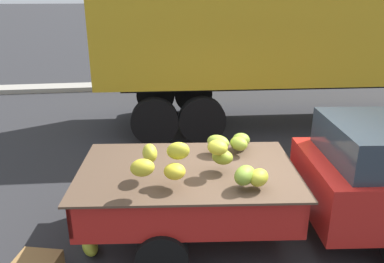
{
  "coord_description": "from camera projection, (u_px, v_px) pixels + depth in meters",
  "views": [
    {
      "loc": [
        -1.61,
        -4.49,
        3.32
      ],
      "look_at": [
        -0.9,
        0.79,
        1.34
      ],
      "focal_mm": 35.46,
      "sensor_mm": 36.0,
      "label": 1
    }
  ],
  "objects": [
    {
      "name": "fallen_banana_bunch_near_tailgate",
      "position": [
        90.0,
        246.0,
        5.1
      ],
      "size": [
        0.31,
        0.43,
        0.19
      ],
      "primitive_type": "ellipsoid",
      "rotation": [
        0.0,
        0.0,
        1.86
      ],
      "color": "#98A129",
      "rests_on": "ground"
    },
    {
      "name": "pickup_truck",
      "position": [
        337.0,
        180.0,
        5.2
      ],
      "size": [
        5.28,
        2.28,
        1.7
      ],
      "rotation": [
        0.0,
        0.0,
        -0.1
      ],
      "color": "#B21E19",
      "rests_on": "ground"
    },
    {
      "name": "ground",
      "position": [
        260.0,
        233.0,
        5.53
      ],
      "size": [
        220.0,
        220.0,
        0.0
      ],
      "primitive_type": "plane",
      "color": "#28282B"
    },
    {
      "name": "semi_trailer",
      "position": [
        339.0,
        24.0,
        9.37
      ],
      "size": [
        12.11,
        3.17,
        3.95
      ],
      "rotation": [
        0.0,
        0.0,
        -0.05
      ],
      "color": "gold",
      "rests_on": "ground"
    },
    {
      "name": "curb_strip",
      "position": [
        186.0,
        84.0,
        14.02
      ],
      "size": [
        80.0,
        0.8,
        0.16
      ],
      "primitive_type": "cube",
      "color": "gray",
      "rests_on": "ground"
    }
  ]
}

